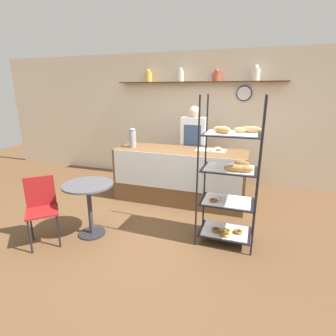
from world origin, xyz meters
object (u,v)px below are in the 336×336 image
(pastry_rack, at_px, (230,178))
(cafe_chair, at_px, (41,203))
(donut_tray_counter, at_px, (213,150))
(cafe_table, at_px, (89,197))
(person_worker, at_px, (193,146))
(coffee_carafe, at_px, (133,138))

(pastry_rack, height_order, cafe_chair, pastry_rack)
(cafe_chair, height_order, donut_tray_counter, donut_tray_counter)
(cafe_table, distance_m, cafe_chair, 0.59)
(pastry_rack, relative_size, donut_tray_counter, 3.77)
(cafe_table, xyz_separation_m, cafe_chair, (-0.49, -0.33, -0.02))
(person_worker, height_order, donut_tray_counter, person_worker)
(person_worker, xyz_separation_m, cafe_table, (-0.93, -2.06, -0.34))
(coffee_carafe, bearing_deg, cafe_chair, -103.62)
(cafe_table, height_order, coffee_carafe, coffee_carafe)
(pastry_rack, xyz_separation_m, cafe_table, (-1.80, -0.43, -0.33))
(person_worker, distance_m, coffee_carafe, 1.17)
(donut_tray_counter, bearing_deg, person_worker, 136.93)
(person_worker, bearing_deg, cafe_chair, -120.72)
(cafe_table, bearing_deg, person_worker, 65.54)
(coffee_carafe, bearing_deg, donut_tray_counter, 6.99)
(person_worker, distance_m, cafe_table, 2.28)
(pastry_rack, distance_m, cafe_chair, 2.43)
(cafe_table, distance_m, coffee_carafe, 1.57)
(cafe_table, bearing_deg, coffee_carafe, 91.91)
(person_worker, relative_size, coffee_carafe, 4.78)
(cafe_chair, relative_size, donut_tray_counter, 1.74)
(person_worker, xyz_separation_m, donut_tray_counter, (0.44, -0.41, 0.06))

